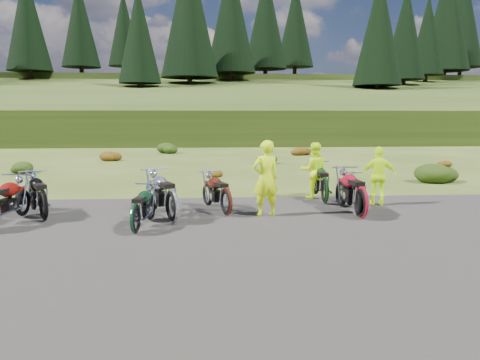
{
  "coord_description": "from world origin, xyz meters",
  "views": [
    {
      "loc": [
        -0.63,
        -10.39,
        2.56
      ],
      "look_at": [
        0.14,
        0.7,
        1.03
      ],
      "focal_mm": 35.0,
      "sensor_mm": 36.0,
      "label": 1
    }
  ],
  "objects": [
    {
      "name": "ground",
      "position": [
        0.0,
        0.0,
        0.0
      ],
      "size": [
        300.0,
        300.0,
        0.0
      ],
      "primitive_type": "plane",
      "color": "#384B19",
      "rests_on": "ground"
    },
    {
      "name": "gravel_pad",
      "position": [
        0.0,
        -2.0,
        0.0
      ],
      "size": [
        20.0,
        12.0,
        0.04
      ],
      "primitive_type": "cube",
      "color": "black",
      "rests_on": "ground"
    },
    {
      "name": "hill_slope",
      "position": [
        0.0,
        50.0,
        0.0
      ],
      "size": [
        300.0,
        45.97,
        9.37
      ],
      "primitive_type": null,
      "rotation": [
        0.14,
        0.0,
        0.0
      ],
      "color": "#2C3F15",
      "rests_on": "ground"
    },
    {
      "name": "hill_plateau",
      "position": [
        0.0,
        110.0,
        0.0
      ],
      "size": [
        300.0,
        90.0,
        9.17
      ],
      "primitive_type": "cube",
      "color": "#2C3F15",
      "rests_on": "ground"
    },
    {
      "name": "conifer_18",
      "position": [
        -27.0,
        63.0,
        16.66
      ],
      "size": [
        6.6,
        6.6,
        17.0
      ],
      "color": "black",
      "rests_on": "ground"
    },
    {
      "name": "conifer_19",
      "position": [
        -21.0,
        69.0,
        17.36
      ],
      "size": [
        6.16,
        6.16,
        16.0
      ],
      "color": "black",
      "rests_on": "ground"
    },
    {
      "name": "conifer_20",
      "position": [
        -15.0,
        75.0,
        17.65
      ],
      "size": [
        5.72,
        5.72,
        15.0
      ],
      "color": "black",
      "rests_on": "ground"
    },
    {
      "name": "conifer_21",
      "position": [
        -9.0,
        50.0,
        12.56
      ],
      "size": [
        5.28,
        5.28,
        14.0
      ],
      "color": "black",
      "rests_on": "ground"
    },
    {
      "name": "conifer_22",
      "position": [
        -3.0,
        56.0,
        16.77
      ],
      "size": [
        7.92,
        7.92,
        20.0
      ],
      "color": "black",
      "rests_on": "ground"
    },
    {
      "name": "conifer_23",
      "position": [
        3.0,
        62.0,
        17.47
      ],
      "size": [
        7.48,
        7.48,
        19.0
      ],
      "color": "black",
      "rests_on": "ground"
    },
    {
      "name": "conifer_24",
      "position": [
        9.0,
        68.0,
        18.16
      ],
      "size": [
        7.04,
        7.04,
        18.0
      ],
      "color": "black",
      "rests_on": "ground"
    },
    {
      "name": "conifer_25",
      "position": [
        15.0,
        74.0,
        18.66
      ],
      "size": [
        6.6,
        6.6,
        17.0
      ],
      "color": "black",
      "rests_on": "ground"
    },
    {
      "name": "conifer_26",
      "position": [
        21.0,
        49.0,
        13.37
      ],
      "size": [
        6.16,
        6.16,
        16.0
      ],
      "color": "black",
      "rests_on": "ground"
    },
    {
      "name": "conifer_27",
      "position": [
        27.0,
        55.0,
        14.06
      ],
      "size": [
        5.72,
        5.72,
        15.0
      ],
      "color": "black",
      "rests_on": "ground"
    },
    {
      "name": "conifer_28",
      "position": [
        33.0,
        61.0,
        14.76
      ],
      "size": [
        5.28,
        5.28,
        14.0
      ],
      "color": "black",
      "rests_on": "ground"
    },
    {
      "name": "conifer_29",
      "position": [
        39.0,
        67.0,
        18.97
      ],
      "size": [
        7.92,
        7.92,
        20.0
      ],
      "color": "black",
      "rests_on": "ground"
    },
    {
      "name": "conifer_30",
      "position": [
        45.0,
        73.0,
        19.66
      ],
      "size": [
        7.48,
        7.48,
        19.0
      ],
      "color": "black",
      "rests_on": "ground"
    },
    {
      "name": "shrub_1",
      "position": [
        -9.1,
        11.3,
        0.31
      ],
      "size": [
        1.03,
        1.03,
        0.61
      ],
      "primitive_type": "ellipsoid",
      "color": "black",
      "rests_on": "ground"
    },
    {
      "name": "shrub_2",
      "position": [
        -6.2,
        16.6,
        0.38
      ],
      "size": [
        1.3,
        1.3,
        0.77
      ],
      "primitive_type": "ellipsoid",
      "color": "#72340E",
      "rests_on": "ground"
    },
    {
      "name": "shrub_3",
      "position": [
        -3.3,
        21.9,
        0.46
      ],
      "size": [
        1.56,
        1.56,
        0.92
      ],
      "primitive_type": "ellipsoid",
      "color": "black",
      "rests_on": "ground"
    },
    {
      "name": "shrub_4",
      "position": [
        -0.4,
        9.2,
        0.23
      ],
      "size": [
        0.77,
        0.77,
        0.45
      ],
      "primitive_type": "ellipsoid",
      "color": "#72340E",
      "rests_on": "ground"
    },
    {
      "name": "shrub_5",
      "position": [
        2.5,
        14.5,
        0.31
      ],
      "size": [
        1.03,
        1.03,
        0.61
      ],
      "primitive_type": "ellipsoid",
      "color": "black",
      "rests_on": "ground"
    },
    {
      "name": "shrub_6",
      "position": [
        5.4,
        19.8,
        0.38
      ],
      "size": [
        1.3,
        1.3,
        0.77
      ],
      "primitive_type": "ellipsoid",
      "color": "#72340E",
      "rests_on": "ground"
    },
    {
      "name": "shrub_7",
      "position": [
        8.3,
        7.1,
        0.46
      ],
      "size": [
        1.56,
        1.56,
        0.92
      ],
      "primitive_type": "ellipsoid",
      "color": "black",
      "rests_on": "ground"
    },
    {
      "name": "shrub_8",
      "position": [
        11.2,
        12.4,
        0.23
      ],
      "size": [
        0.77,
        0.77,
        0.45
      ],
      "primitive_type": "ellipsoid",
      "color": "#72340E",
      "rests_on": "ground"
    },
    {
      "name": "motorcycle_0",
      "position": [
        -4.63,
        1.08,
        0.0
      ],
      "size": [
        1.69,
        2.25,
        1.14
      ],
      "primitive_type": null,
      "rotation": [
        0.0,
        0.0,
        2.08
      ],
      "color": "black",
      "rests_on": "ground"
    },
    {
      "name": "motorcycle_2",
      "position": [
        -2.21,
        -0.35,
        0.0
      ],
      "size": [
        0.88,
        1.93,
        0.97
      ],
      "primitive_type": null,
      "rotation": [
        0.0,
        0.0,
        1.42
      ],
      "color": "black",
      "rests_on": "ground"
    },
    {
      "name": "motorcycle_3",
      "position": [
        -1.49,
        0.64,
        0.0
      ],
      "size": [
        1.63,
        2.43,
        1.21
      ],
      "primitive_type": null,
      "rotation": [
        0.0,
        0.0,
        1.98
      ],
      "color": "silver",
      "rests_on": "ground"
    },
    {
      "name": "motorcycle_4",
      "position": [
        -0.17,
        1.34,
        0.0
      ],
      "size": [
        1.34,
        2.14,
        1.07
      ],
      "primitive_type": null,
      "rotation": [
        0.0,
        0.0,
        1.92
      ],
      "color": "#47120B",
      "rests_on": "ground"
    },
    {
      "name": "motorcycle_5",
      "position": [
        3.16,
        1.0,
        0.0
      ],
      "size": [
        0.92,
        2.03,
        1.03
      ],
      "primitive_type": null,
      "rotation": [
        0.0,
        0.0,
        1.43
      ],
      "color": "black",
      "rests_on": "ground"
    },
    {
      "name": "motorcycle_6",
      "position": [
        3.17,
        0.77,
        0.0
      ],
      "size": [
        0.88,
        2.3,
        1.19
      ],
      "primitive_type": null,
      "rotation": [
        0.0,
        0.0,
        1.62
      ],
      "color": "maroon",
      "rests_on": "ground"
    },
    {
      "name": "motorcycle_7",
      "position": [
        2.76,
        2.79,
        0.0
      ],
      "size": [
        0.84,
        2.24,
        1.16
      ],
      "primitive_type": null,
      "rotation": [
        0.0,
        0.0,
        1.52
      ],
      "color": "#0E3310",
      "rests_on": "ground"
    },
    {
      "name": "person_middle",
      "position": [
        0.83,
        1.28,
        0.96
      ],
      "size": [
        0.8,
        0.64,
        1.93
      ],
      "primitive_type": "imported",
      "rotation": [
        0.0,
        0.0,
        3.43
      ],
      "color": "#CEF80D",
      "rests_on": "ground"
    },
    {
      "name": "person_right_a",
      "position": [
        2.64,
        3.75,
        0.86
      ],
      "size": [
        0.85,
        0.67,
        1.72
      ],
      "primitive_type": "imported",
      "rotation": [
        0.0,
        0.0,
        3.12
      ],
      "color": "#CEF80D",
      "rests_on": "ground"
    },
    {
      "name": "person_right_b",
      "position": [
        4.23,
        2.51,
        0.83
      ],
      "size": [
        1.05,
        0.64,
        1.67
      ],
      "primitive_type": "imported",
      "rotation": [
        0.0,
        0.0,
        2.89
      ],
      "color": "#CEF80D",
      "rests_on": "ground"
    }
  ]
}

